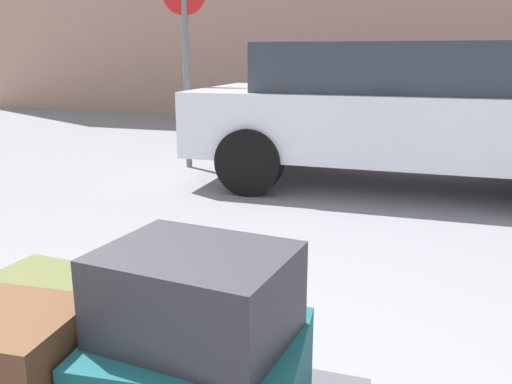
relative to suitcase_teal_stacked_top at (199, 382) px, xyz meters
The scene contains 5 objects.
suitcase_teal_stacked_top is the anchor object (origin of this frame).
suitcase_olive_front_right 0.53m from the suitcase_teal_stacked_top, 166.66° to the left, with size 0.58×0.39×0.28m, color #4C5128.
duffel_bag_charcoal_topmost_pile 0.25m from the suitcase_teal_stacked_top, 90.00° to the right, with size 0.46×0.36×0.23m, color #2D2D33.
parked_car 4.48m from the suitcase_teal_stacked_top, 86.39° to the left, with size 4.31×1.94×1.42m.
no_parking_sign 5.16m from the suitcase_teal_stacked_top, 115.25° to the left, with size 0.49×0.13×2.23m.
Camera 1 is at (0.74, -1.09, 1.31)m, focal length 37.42 mm.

